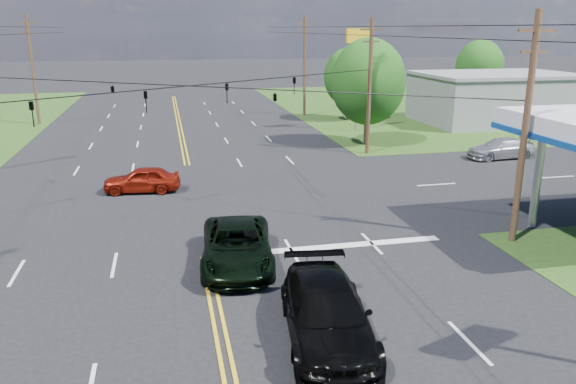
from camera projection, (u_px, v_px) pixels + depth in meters
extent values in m
plane|color=black|center=(194.00, 200.00, 29.84)|extent=(280.00, 280.00, 0.00)
cube|color=#2A4115|center=(474.00, 105.00, 67.04)|extent=(46.00, 48.00, 0.03)
cube|color=silver|center=(326.00, 247.00, 23.37)|extent=(10.00, 0.50, 0.02)
cube|color=slate|center=(495.00, 99.00, 54.15)|extent=(14.00, 10.00, 4.40)
cylinder|color=#A5A5AA|center=(538.00, 177.00, 25.25)|extent=(0.36, 0.36, 4.65)
cylinder|color=#462C1D|center=(525.00, 132.00, 22.75)|extent=(0.28, 0.28, 9.50)
cube|color=#462C1D|center=(537.00, 30.00, 21.64)|extent=(1.60, 0.12, 0.12)
cube|color=#462C1D|center=(534.00, 52.00, 21.86)|extent=(1.20, 0.10, 0.10)
cylinder|color=#462C1D|center=(369.00, 88.00, 39.62)|extent=(0.28, 0.28, 9.50)
cube|color=#462C1D|center=(372.00, 29.00, 38.51)|extent=(1.60, 0.12, 0.12)
cube|color=#462C1D|center=(371.00, 42.00, 38.74)|extent=(1.20, 0.10, 0.10)
cylinder|color=#462C1D|center=(33.00, 71.00, 52.02)|extent=(0.28, 0.28, 10.00)
cube|color=#462C1D|center=(27.00, 23.00, 50.84)|extent=(1.60, 0.12, 0.12)
cube|color=#462C1D|center=(28.00, 33.00, 51.06)|extent=(1.20, 0.10, 0.10)
cylinder|color=#462C1D|center=(305.00, 67.00, 57.36)|extent=(0.28, 0.28, 10.00)
cube|color=#462C1D|center=(305.00, 24.00, 56.19)|extent=(1.60, 0.12, 0.12)
cube|color=#462C1D|center=(305.00, 32.00, 56.41)|extent=(1.20, 0.10, 0.10)
imported|color=black|center=(32.00, 114.00, 22.77)|extent=(0.17, 0.21, 1.05)
imported|color=black|center=(146.00, 102.00, 26.54)|extent=(0.17, 0.21, 1.05)
imported|color=black|center=(227.00, 93.00, 30.10)|extent=(0.17, 0.21, 1.05)
imported|color=black|center=(294.00, 86.00, 33.88)|extent=(0.17, 0.21, 1.05)
imported|color=black|center=(112.00, 88.00, 29.97)|extent=(1.24, 0.26, 0.50)
imported|color=black|center=(275.00, 96.00, 26.51)|extent=(1.24, 0.26, 0.50)
cylinder|color=black|center=(450.00, 26.00, 28.14)|extent=(0.04, 100.00, 0.04)
cylinder|color=black|center=(449.00, 38.00, 28.31)|extent=(0.04, 100.00, 0.04)
cylinder|color=#462C1D|center=(366.00, 124.00, 43.51)|extent=(0.36, 0.36, 3.30)
ellipsoid|color=#124615|center=(368.00, 82.00, 42.60)|extent=(5.70, 5.70, 6.60)
cylinder|color=#462C1D|center=(348.00, 106.00, 55.34)|extent=(0.36, 0.36, 2.86)
ellipsoid|color=#124615|center=(349.00, 77.00, 54.55)|extent=(4.94, 4.94, 5.72)
cylinder|color=#462C1D|center=(477.00, 94.00, 64.53)|extent=(0.36, 0.36, 3.08)
ellipsoid|color=#124615|center=(479.00, 67.00, 63.68)|extent=(5.32, 5.32, 6.16)
imported|color=black|center=(237.00, 246.00, 21.43)|extent=(3.26, 5.99, 1.59)
imported|color=black|center=(327.00, 313.00, 16.22)|extent=(3.10, 6.12, 1.70)
imported|color=maroon|center=(142.00, 179.00, 31.15)|extent=(4.31, 2.08, 1.42)
imported|color=#AEAEB3|center=(500.00, 148.00, 39.24)|extent=(4.93, 2.29, 1.40)
cylinder|color=#A5A5AA|center=(357.00, 81.00, 48.62)|extent=(0.20, 0.20, 8.78)
cube|color=yellow|center=(359.00, 36.00, 47.56)|extent=(2.40, 0.83, 1.21)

